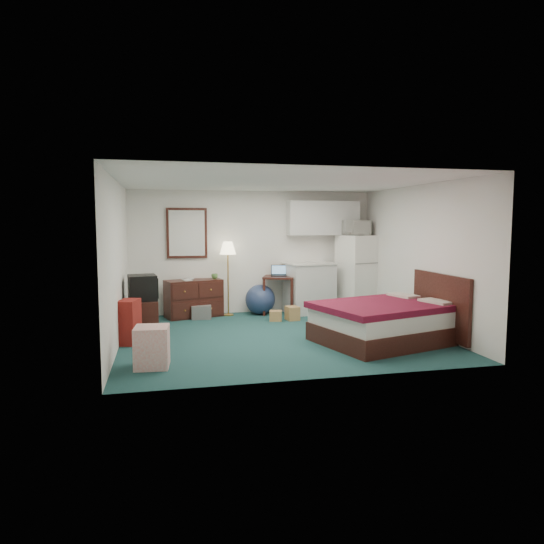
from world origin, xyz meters
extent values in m
cube|color=#153F42|center=(0.00, 0.00, 0.00)|extent=(5.00, 4.50, 0.01)
cube|color=white|center=(0.00, 0.00, 2.50)|extent=(5.00, 4.50, 0.01)
cube|color=white|center=(0.00, 2.25, 1.25)|extent=(5.00, 0.01, 2.50)
cube|color=white|center=(0.00, -2.25, 1.25)|extent=(5.00, 0.01, 2.50)
cube|color=white|center=(-2.50, 0.00, 1.25)|extent=(0.01, 4.50, 2.50)
cube|color=white|center=(2.50, 0.00, 1.25)|extent=(0.01, 4.50, 2.50)
sphere|color=navy|center=(0.09, 1.96, 0.30)|extent=(0.73, 0.73, 0.61)
imported|color=white|center=(2.08, 1.88, 1.79)|extent=(0.59, 0.35, 0.38)
imported|color=olive|center=(-1.46, 1.85, 0.85)|extent=(0.16, 0.06, 0.22)
imported|color=olive|center=(-1.38, 2.08, 0.84)|extent=(0.15, 0.03, 0.20)
imported|color=#507F3D|center=(-0.82, 2.04, 0.80)|extent=(0.17, 0.16, 0.13)
camera|label=1|loc=(-1.83, -7.59, 1.84)|focal=32.00mm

